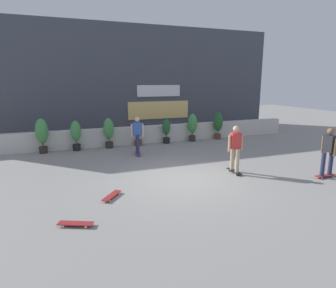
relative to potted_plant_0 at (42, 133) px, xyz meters
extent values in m
plane|color=gray|center=(4.50, -5.55, -0.93)|extent=(48.00, 48.00, 0.00)
cube|color=beige|center=(4.50, 0.45, -0.48)|extent=(18.00, 0.40, 0.90)
cube|color=#424751|center=(4.50, 4.45, 2.32)|extent=(20.00, 2.00, 6.50)
cube|color=white|center=(6.74, 3.41, 1.67)|extent=(2.80, 0.08, 0.70)
cube|color=#F2CC72|center=(6.74, 3.42, 0.47)|extent=(4.00, 0.06, 1.10)
cylinder|color=#2D2823|center=(0.00, 0.00, -0.78)|extent=(0.36, 0.36, 0.30)
cylinder|color=brown|center=(0.00, 0.00, -0.55)|extent=(0.06, 0.06, 0.15)
ellipsoid|color=#428C47|center=(0.00, 0.00, 0.09)|extent=(0.55, 0.55, 1.13)
cylinder|color=black|center=(1.45, 0.00, -0.78)|extent=(0.36, 0.36, 0.30)
cylinder|color=brown|center=(1.45, 0.00, -0.55)|extent=(0.06, 0.06, 0.15)
ellipsoid|color=#428C47|center=(1.45, 0.00, 0.00)|extent=(0.47, 0.47, 0.96)
cylinder|color=#2D2823|center=(2.97, 0.00, -0.78)|extent=(0.36, 0.36, 0.30)
cylinder|color=brown|center=(2.97, 0.00, -0.55)|extent=(0.06, 0.06, 0.15)
ellipsoid|color=#428C47|center=(2.97, 0.00, 0.03)|extent=(0.49, 0.49, 1.01)
cylinder|color=brown|center=(4.44, 0.00, -0.78)|extent=(0.36, 0.36, 0.30)
cylinder|color=brown|center=(4.44, 0.00, -0.55)|extent=(0.06, 0.06, 0.15)
ellipsoid|color=#2D6B33|center=(4.44, 0.00, -0.08)|extent=(0.39, 0.39, 0.79)
cylinder|color=black|center=(5.96, 0.00, -0.78)|extent=(0.36, 0.36, 0.30)
cylinder|color=brown|center=(5.96, 0.00, -0.55)|extent=(0.06, 0.06, 0.15)
ellipsoid|color=#235B2D|center=(5.96, 0.00, -0.06)|extent=(0.41, 0.41, 0.83)
cylinder|color=#2D2823|center=(7.45, 0.00, -0.78)|extent=(0.36, 0.36, 0.30)
cylinder|color=brown|center=(7.45, 0.00, -0.55)|extent=(0.06, 0.06, 0.15)
ellipsoid|color=#428C47|center=(7.45, 0.00, 0.05)|extent=(0.51, 0.51, 1.05)
cylinder|color=brown|center=(9.04, 0.00, -0.78)|extent=(0.36, 0.36, 0.30)
cylinder|color=brown|center=(9.04, 0.00, -0.55)|extent=(0.06, 0.06, 0.15)
ellipsoid|color=#235B2D|center=(9.04, 0.00, 0.06)|extent=(0.52, 0.52, 1.07)
cube|color=black|center=(6.45, -5.55, -0.86)|extent=(0.26, 0.81, 0.02)
cylinder|color=silver|center=(6.51, -5.82, -0.90)|extent=(0.03, 0.06, 0.06)
cylinder|color=silver|center=(6.35, -5.81, -0.90)|extent=(0.03, 0.06, 0.06)
cylinder|color=silver|center=(6.55, -5.30, -0.90)|extent=(0.03, 0.06, 0.06)
cylinder|color=silver|center=(6.39, -5.29, -0.90)|extent=(0.03, 0.06, 0.06)
cylinder|color=tan|center=(6.44, -5.73, -0.44)|extent=(0.14, 0.14, 0.82)
cylinder|color=tan|center=(6.47, -5.37, -0.44)|extent=(0.14, 0.14, 0.82)
cube|color=red|center=(6.45, -5.55, 0.25)|extent=(0.38, 0.23, 0.56)
sphere|color=tan|center=(6.45, -5.55, 0.66)|extent=(0.22, 0.22, 0.22)
cylinder|color=tan|center=(6.69, -5.57, 0.17)|extent=(0.09, 0.09, 0.58)
cylinder|color=tan|center=(6.22, -5.53, 0.17)|extent=(0.09, 0.09, 0.58)
cube|color=#72338C|center=(3.92, -1.81, -0.86)|extent=(0.34, 0.82, 0.02)
cylinder|color=silver|center=(3.95, -2.08, -0.90)|extent=(0.04, 0.06, 0.06)
cylinder|color=silver|center=(3.79, -2.05, -0.90)|extent=(0.04, 0.06, 0.06)
cylinder|color=silver|center=(4.05, -1.57, -0.90)|extent=(0.04, 0.06, 0.06)
cylinder|color=silver|center=(3.89, -1.54, -0.90)|extent=(0.04, 0.06, 0.06)
cylinder|color=#282D4C|center=(3.89, -1.99, -0.44)|extent=(0.14, 0.14, 0.82)
cylinder|color=#282D4C|center=(3.95, -1.63, -0.44)|extent=(0.14, 0.14, 0.82)
cube|color=#3359B2|center=(3.92, -1.81, 0.25)|extent=(0.39, 0.26, 0.56)
sphere|color=beige|center=(3.92, -1.81, 0.66)|extent=(0.22, 0.22, 0.22)
cylinder|color=beige|center=(4.15, -1.85, 0.17)|extent=(0.09, 0.09, 0.58)
cylinder|color=beige|center=(3.69, -1.77, 0.17)|extent=(0.09, 0.09, 0.58)
cube|color=maroon|center=(9.09, -7.07, -0.86)|extent=(0.80, 0.22, 0.02)
cylinder|color=silver|center=(9.35, -6.98, -0.90)|extent=(0.06, 0.03, 0.06)
cylinder|color=silver|center=(9.35, -7.14, -0.90)|extent=(0.06, 0.03, 0.06)
cylinder|color=silver|center=(8.83, -6.99, -0.90)|extent=(0.06, 0.03, 0.06)
cylinder|color=silver|center=(8.83, -7.15, -0.90)|extent=(0.06, 0.03, 0.06)
cylinder|color=#282D4C|center=(9.27, -7.06, -0.44)|extent=(0.14, 0.14, 0.82)
cylinder|color=#282D4C|center=(8.91, -7.07, -0.44)|extent=(0.14, 0.14, 0.82)
cube|color=#262628|center=(9.09, -7.07, 0.25)|extent=(0.21, 0.36, 0.56)
sphere|color=brown|center=(9.09, -7.07, 0.66)|extent=(0.22, 0.22, 0.22)
cylinder|color=brown|center=(9.08, -6.83, 0.17)|extent=(0.09, 0.09, 0.58)
cylinder|color=brown|center=(9.09, -7.30, 0.17)|extent=(0.09, 0.09, 0.58)
cube|color=maroon|center=(1.98, -6.23, -0.86)|extent=(0.66, 0.75, 0.02)
cylinder|color=silver|center=(1.88, -6.48, -0.90)|extent=(0.06, 0.06, 0.06)
cylinder|color=silver|center=(1.75, -6.38, -0.90)|extent=(0.06, 0.06, 0.06)
cylinder|color=silver|center=(2.20, -6.08, -0.90)|extent=(0.06, 0.06, 0.06)
cylinder|color=silver|center=(2.08, -5.98, -0.90)|extent=(0.06, 0.06, 0.06)
cube|color=maroon|center=(0.93, -7.57, -0.86)|extent=(0.81, 0.52, 0.02)
cylinder|color=silver|center=(0.66, -7.53, -0.90)|extent=(0.06, 0.05, 0.06)
cylinder|color=silver|center=(0.72, -7.39, -0.90)|extent=(0.06, 0.05, 0.06)
cylinder|color=silver|center=(1.13, -7.75, -0.90)|extent=(0.06, 0.05, 0.06)
cylinder|color=silver|center=(1.19, -7.61, -0.90)|extent=(0.06, 0.05, 0.06)
camera|label=1|loc=(0.75, -13.90, 2.29)|focal=30.88mm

